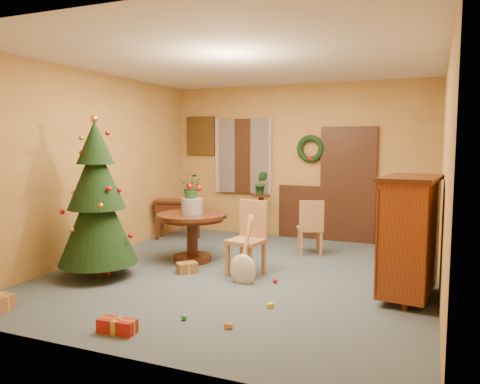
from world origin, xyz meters
The scene contains 20 objects.
room_envelope centered at (0.21, 2.70, 1.12)m, with size 5.50×5.50×5.50m.
dining_table centered at (-0.99, 0.34, 0.51)m, with size 1.07×1.07×0.73m.
urn centered at (-0.99, 0.34, 0.85)m, with size 0.32×0.32×0.24m, color slate.
centerpiece_plant centered at (-0.99, 0.34, 1.16)m, with size 0.34×0.29×0.38m, color #1E4C23.
chair_near centered at (0.07, 0.02, 0.54)m, with size 0.51×0.51×1.02m.
chair_far centered at (0.58, 1.43, 0.48)m, with size 0.51×0.51×0.90m.
guitar centered at (0.16, -0.41, 0.43)m, with size 0.36×0.17×0.86m, color beige, non-canonical shape.
plant_stand centered at (-0.56, 2.24, 0.53)m, with size 0.33×0.33×0.85m.
stand_plant centered at (-0.56, 2.24, 1.07)m, with size 0.24×0.19×0.44m, color #19471E.
christmas_tree centered at (-1.76, -0.88, 1.03)m, with size 1.05×1.05×2.17m.
writing_desk centered at (-2.03, 1.71, 0.56)m, with size 0.92×0.62×0.75m.
sideboard centered at (2.15, -0.19, 0.76)m, with size 0.72×1.18×1.43m.
gift_b centered at (-1.81, -0.74, 0.12)m, with size 0.28×0.28×0.24m.
gift_c centered at (-0.74, -0.27, 0.07)m, with size 0.32×0.33×0.15m.
gift_d centered at (-0.35, -2.34, 0.07)m, with size 0.38×0.18×0.13m.
toy_a centered at (-0.20, 0.38, 0.03)m, with size 0.08×0.05×0.05m, color #255FA2.
toy_b centered at (0.09, -1.82, 0.03)m, with size 0.06×0.06×0.06m, color green.
toy_c centered at (0.78, -1.14, 0.03)m, with size 0.08×0.05×0.05m, color gold.
toy_d centered at (0.54, -0.25, 0.03)m, with size 0.06×0.06×0.06m, color red.
toy_e centered at (0.59, -1.84, 0.03)m, with size 0.08×0.05×0.05m, color orange.
Camera 1 is at (2.39, -5.86, 1.80)m, focal length 35.00 mm.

